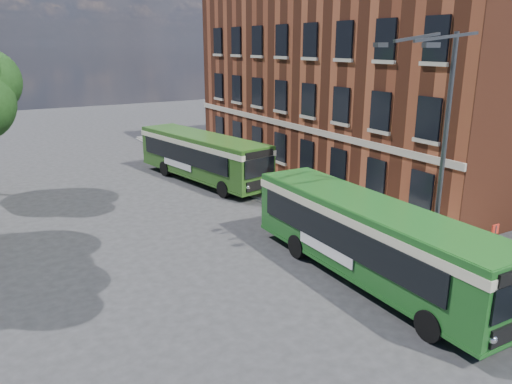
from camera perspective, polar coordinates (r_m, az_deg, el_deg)
ground at (r=19.23m, az=4.36°, el=-9.99°), size 120.00×120.00×0.00m
pavement at (r=29.08m, az=6.76°, el=-0.56°), size 6.00×48.00×0.15m
kerb_line at (r=27.43m, az=1.65°, el=-1.65°), size 0.12×48.00×0.01m
brick_office at (r=35.41m, az=12.46°, el=13.59°), size 12.10×26.00×14.20m
street_lamp at (r=19.44m, az=19.99°, el=4.32°), size 2.96×2.38×9.00m
bus_stop_sign at (r=19.71m, az=25.38°, el=-6.16°), size 0.35×0.08×2.52m
bus_front at (r=18.95m, az=12.94°, el=-4.74°), size 2.76×11.85×3.02m
bus_rear at (r=32.25m, az=-6.15°, el=4.40°), size 4.49×11.53×3.02m
pedestrian_b at (r=20.37m, az=20.03°, el=-6.29°), size 1.01×0.89×1.73m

